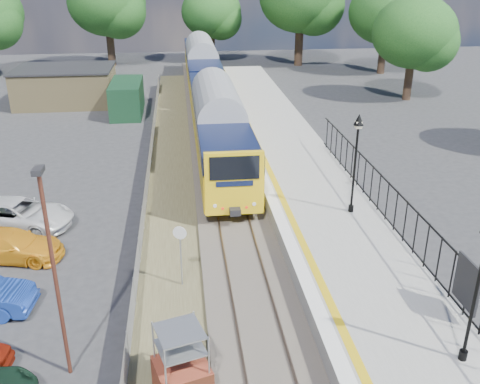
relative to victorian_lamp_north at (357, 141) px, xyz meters
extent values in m
plane|color=#2D2D30|center=(-5.30, -6.00, -4.30)|extent=(120.00, 120.00, 0.00)
cube|color=#473F38|center=(-5.30, 4.00, -4.20)|extent=(3.40, 80.00, 0.20)
cube|color=#4C472D|center=(-8.20, 2.00, -4.27)|extent=(2.60, 70.00, 0.06)
cube|color=brown|center=(-6.02, 4.00, -4.08)|extent=(0.07, 80.00, 0.14)
cube|color=brown|center=(-4.58, 4.00, -4.08)|extent=(0.07, 80.00, 0.14)
cube|color=gray|center=(-1.10, 2.00, -3.85)|extent=(5.00, 70.00, 0.90)
cube|color=silver|center=(-3.35, 2.00, -3.39)|extent=(0.50, 70.00, 0.01)
cube|color=gold|center=(-2.85, 2.00, -3.39)|extent=(0.30, 70.00, 0.01)
cylinder|color=black|center=(0.20, -10.00, -3.25)|extent=(0.24, 0.24, 0.30)
cylinder|color=black|center=(0.20, -10.00, -1.40)|extent=(0.10, 0.10, 3.70)
cylinder|color=black|center=(0.00, 0.00, -3.25)|extent=(0.24, 0.24, 0.30)
cylinder|color=black|center=(0.00, 0.00, -1.40)|extent=(0.10, 0.10, 3.70)
cube|color=black|center=(0.00, 0.00, 0.55)|extent=(0.08, 0.08, 0.30)
cube|color=beige|center=(0.00, 0.00, 0.72)|extent=(0.26, 0.26, 0.30)
cone|color=black|center=(0.00, 0.00, 0.95)|extent=(0.44, 0.44, 0.50)
cube|color=black|center=(1.25, -3.50, -1.65)|extent=(0.05, 26.00, 0.05)
cube|color=black|center=(1.20, -8.00, -2.20)|extent=(0.08, 1.40, 1.60)
cube|color=#928052|center=(-17.30, 26.00, -2.80)|extent=(8.00, 6.00, 3.00)
cube|color=black|center=(-17.30, 26.00, -1.25)|extent=(8.20, 6.20, 0.15)
cube|color=#143720|center=(-11.80, 22.00, -3.00)|extent=(2.40, 6.00, 2.60)
cylinder|color=#332319|center=(-15.30, 44.00, -2.37)|extent=(0.88, 0.88, 3.85)
ellipsoid|color=#184918|center=(-15.30, 44.00, 2.85)|extent=(8.80, 8.80, 7.48)
cylinder|color=#332319|center=(-3.30, 46.00, -2.72)|extent=(0.72, 0.72, 3.15)
ellipsoid|color=#184918|center=(-3.30, 46.00, 1.55)|extent=(7.20, 7.20, 6.12)
cylinder|color=#332319|center=(6.70, 42.00, -2.20)|extent=(0.96, 0.96, 4.20)
cylinder|color=#332319|center=(14.70, 36.00, -2.55)|extent=(0.80, 0.80, 3.50)
ellipsoid|color=#184918|center=(14.70, 36.00, 2.20)|extent=(8.00, 8.00, 6.80)
cylinder|color=#332319|center=(12.70, 24.00, -2.72)|extent=(0.72, 0.72, 3.15)
ellipsoid|color=#184918|center=(12.70, 24.00, 1.55)|extent=(7.20, 7.20, 6.12)
cube|color=gold|center=(-5.30, 10.79, -2.61)|extent=(2.80, 20.00, 1.90)
cube|color=#0D1533|center=(-5.30, 10.79, -1.31)|extent=(2.82, 20.00, 0.90)
cube|color=black|center=(-5.30, 10.79, -1.31)|extent=(2.82, 18.00, 0.70)
cube|color=black|center=(-5.30, 10.79, -3.79)|extent=(2.00, 18.00, 0.45)
cube|color=gold|center=(-5.30, 31.39, -2.61)|extent=(2.80, 20.00, 1.90)
cube|color=#0D1533|center=(-5.30, 31.39, -1.31)|extent=(2.82, 20.00, 0.90)
cube|color=black|center=(-5.30, 31.39, -1.31)|extent=(2.82, 18.00, 0.70)
cube|color=black|center=(-5.30, 31.39, -3.79)|extent=(2.00, 18.00, 0.45)
cube|color=black|center=(-5.30, 0.58, -1.26)|extent=(2.24, 0.04, 1.10)
cube|color=brown|center=(-7.87, -9.55, -3.75)|extent=(1.79, 1.79, 1.10)
cylinder|color=#999EA3|center=(-7.80, -3.89, -3.14)|extent=(0.06, 0.06, 2.32)
cylinder|color=silver|center=(-7.80, -3.94, -1.98)|extent=(0.51, 0.18, 0.52)
cylinder|color=#4B2419|center=(-11.25, -8.21, -1.04)|extent=(0.12, 0.12, 6.52)
cube|color=black|center=(-11.25, -8.21, 2.26)|extent=(0.25, 0.50, 0.15)
imported|color=orange|center=(-14.84, -1.00, -3.67)|extent=(4.61, 2.60, 1.26)
imported|color=silver|center=(-15.25, 1.84, -3.60)|extent=(5.48, 3.58, 1.40)
camera|label=1|loc=(-7.58, -21.42, 7.17)|focal=40.00mm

